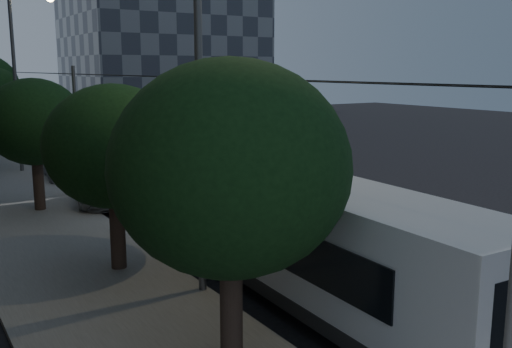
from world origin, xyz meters
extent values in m
plane|color=black|center=(0.00, 0.00, 0.00)|extent=(120.00, 120.00, 0.00)
cube|color=gray|center=(0.28, 20.00, 0.01)|extent=(0.08, 90.00, 0.02)
cube|color=gray|center=(1.72, 20.00, 0.01)|extent=(0.08, 90.00, 0.02)
cube|color=gray|center=(3.28, 20.00, 0.01)|extent=(0.08, 90.00, 0.02)
cube|color=gray|center=(4.72, 20.00, 0.01)|extent=(0.08, 90.00, 0.02)
cylinder|color=black|center=(-3.85, 20.00, 5.60)|extent=(0.02, 90.00, 0.02)
cylinder|color=black|center=(-3.15, 20.00, 5.60)|extent=(0.02, 90.00, 0.02)
cylinder|color=#565658|center=(-5.30, 10.00, 3.00)|extent=(0.14, 0.14, 6.00)
cylinder|color=#565658|center=(-5.30, 30.00, 3.00)|extent=(0.14, 0.14, 6.00)
cube|color=#383D47|center=(18.00, 55.00, 12.00)|extent=(22.00, 18.00, 24.00)
cube|color=#B9B9BB|center=(-3.08, -3.08, 1.76)|extent=(2.92, 11.96, 2.82)
cube|color=black|center=(-3.08, -3.08, 0.50)|extent=(2.96, 12.00, 0.35)
cube|color=black|center=(-3.08, -2.59, 1.88)|extent=(2.90, 9.49, 1.04)
cube|color=black|center=(-3.08, 2.83, 1.98)|extent=(2.03, 0.15, 0.99)
cube|color=#969598|center=(-3.08, -0.11, 3.42)|extent=(2.20, 2.25, 0.50)
cylinder|color=#565658|center=(-3.37, 0.93, 4.43)|extent=(0.06, 4.48, 2.38)
cylinder|color=#565658|center=(-2.78, 0.93, 4.43)|extent=(0.06, 4.48, 2.38)
cylinder|color=black|center=(-1.86, -6.88, 0.50)|extent=(0.30, 0.99, 0.99)
cylinder|color=black|center=(-4.29, -0.47, 0.50)|extent=(0.30, 0.99, 0.99)
cylinder|color=black|center=(-1.86, -0.47, 0.50)|extent=(0.30, 0.99, 0.99)
cylinder|color=black|center=(-4.29, 1.44, 0.50)|extent=(0.30, 0.99, 0.99)
cylinder|color=black|center=(-1.86, 1.44, 0.50)|extent=(0.30, 0.99, 0.99)
imported|color=#B1B4B9|center=(-3.94, 10.55, 0.79)|extent=(3.88, 6.16, 1.59)
imported|color=#B8B8BD|center=(-4.30, 17.08, 0.73)|extent=(2.16, 4.43, 1.46)
imported|color=silver|center=(-3.07, 20.18, 0.61)|extent=(2.11, 4.34, 1.22)
imported|color=#B3B2B7|center=(-3.42, 27.98, 0.63)|extent=(1.74, 3.97, 1.27)
imported|color=silver|center=(-3.36, 34.01, 0.60)|extent=(2.04, 3.74, 1.21)
cylinder|color=#32221B|center=(-6.50, -4.98, 1.20)|extent=(0.44, 0.44, 2.40)
ellipsoid|color=black|center=(-6.50, -4.98, 4.09)|extent=(4.49, 4.49, 4.04)
cylinder|color=#32221B|center=(-6.50, 1.63, 1.13)|extent=(0.44, 0.44, 2.26)
ellipsoid|color=black|center=(-6.50, 1.63, 3.73)|extent=(3.90, 3.90, 3.51)
cylinder|color=#32221B|center=(-6.91, 10.20, 1.16)|extent=(0.44, 0.44, 2.31)
ellipsoid|color=black|center=(-6.91, 10.20, 3.77)|extent=(3.90, 3.90, 3.51)
cylinder|color=#565658|center=(-5.20, -1.18, 5.69)|extent=(0.20, 0.20, 11.39)
cylinder|color=#565658|center=(-5.80, 20.24, 5.14)|extent=(0.20, 0.20, 10.29)
camera|label=1|loc=(-11.62, -13.96, 5.88)|focal=40.00mm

